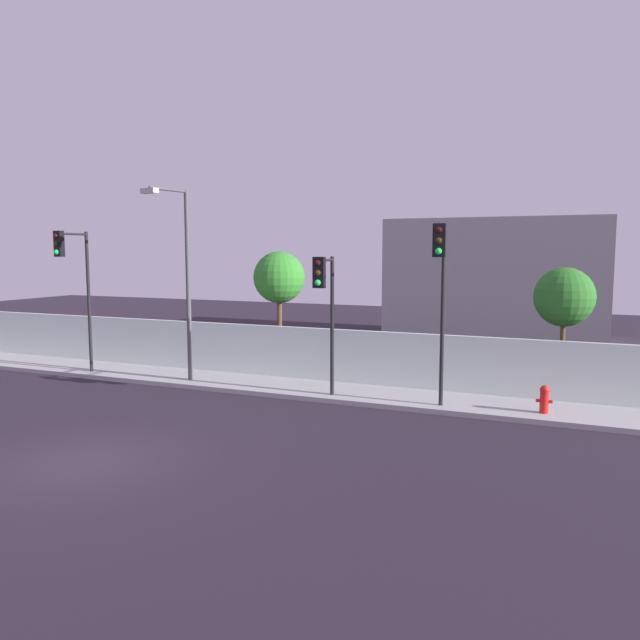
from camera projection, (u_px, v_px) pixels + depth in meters
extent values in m
plane|color=#261E2A|center=(83.00, 462.00, 13.63)|extent=(80.00, 80.00, 0.00)
cube|color=#A1A1A1|center=(262.00, 385.00, 21.12)|extent=(36.00, 2.40, 0.15)
cube|color=silver|center=(279.00, 351.00, 22.19)|extent=(36.00, 0.18, 1.80)
cylinder|color=black|center=(89.00, 302.00, 22.89)|extent=(0.12, 0.12, 5.15)
cylinder|color=black|center=(73.00, 234.00, 22.12)|extent=(0.22, 1.17, 0.08)
cube|color=black|center=(59.00, 244.00, 21.65)|extent=(0.36, 0.24, 0.90)
sphere|color=black|center=(56.00, 236.00, 21.52)|extent=(0.18, 0.18, 0.18)
sphere|color=#33260A|center=(56.00, 244.00, 21.55)|extent=(0.18, 0.18, 0.18)
sphere|color=#19F24C|center=(56.00, 252.00, 21.58)|extent=(0.18, 0.18, 0.18)
cylinder|color=black|center=(443.00, 316.00, 17.80)|extent=(0.12, 0.12, 5.19)
cylinder|color=black|center=(442.00, 228.00, 17.09)|extent=(0.15, 0.94, 0.08)
cube|color=black|center=(439.00, 240.00, 16.69)|extent=(0.35, 0.22, 0.90)
sphere|color=black|center=(439.00, 230.00, 16.55)|extent=(0.18, 0.18, 0.18)
sphere|color=#33260A|center=(439.00, 241.00, 16.58)|extent=(0.18, 0.18, 0.18)
sphere|color=#19F24C|center=(438.00, 251.00, 16.61)|extent=(0.18, 0.18, 0.18)
cylinder|color=black|center=(332.00, 326.00, 19.18)|extent=(0.12, 0.12, 4.29)
cylinder|color=black|center=(326.00, 260.00, 18.43)|extent=(0.13, 1.14, 0.08)
cube|color=black|center=(319.00, 272.00, 17.94)|extent=(0.35, 0.21, 0.90)
sphere|color=black|center=(318.00, 263.00, 17.80)|extent=(0.18, 0.18, 0.18)
sphere|color=#33260A|center=(318.00, 273.00, 17.83)|extent=(0.18, 0.18, 0.18)
sphere|color=#19F24C|center=(318.00, 283.00, 17.86)|extent=(0.18, 0.18, 0.18)
cylinder|color=#4C4C51|center=(188.00, 286.00, 21.35)|extent=(0.16, 0.16, 6.50)
cylinder|color=#4C4C51|center=(168.00, 190.00, 20.32)|extent=(0.37, 1.60, 0.10)
cube|color=beige|center=(149.00, 191.00, 19.67)|extent=(0.63, 0.34, 0.16)
cylinder|color=red|center=(544.00, 402.00, 17.18)|extent=(0.24, 0.24, 0.61)
sphere|color=red|center=(545.00, 390.00, 17.14)|extent=(0.26, 0.26, 0.26)
cylinder|color=red|center=(538.00, 400.00, 17.24)|extent=(0.10, 0.09, 0.09)
cylinder|color=red|center=(551.00, 402.00, 17.11)|extent=(0.10, 0.09, 0.09)
cylinder|color=brown|center=(280.00, 333.00, 23.46)|extent=(0.18, 0.18, 3.10)
sphere|color=#328B2A|center=(279.00, 277.00, 23.24)|extent=(1.93, 1.93, 1.93)
cylinder|color=brown|center=(562.00, 355.00, 19.61)|extent=(0.15, 0.15, 2.67)
sphere|color=#296D23|center=(564.00, 297.00, 19.41)|extent=(1.86, 1.86, 1.86)
cube|color=#989898|center=(498.00, 280.00, 32.53)|extent=(10.75, 6.00, 6.22)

